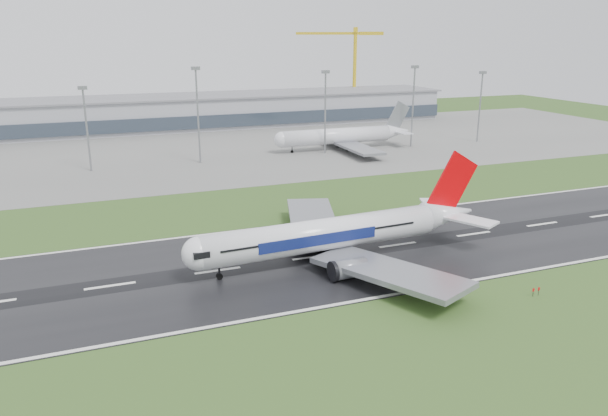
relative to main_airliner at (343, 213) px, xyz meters
name	(u,v)px	position (x,y,z in m)	size (l,w,h in m)	color
ground	(398,245)	(14.70, 2.69, -9.75)	(520.00, 520.00, 0.00)	#2C4C1B
runway	(398,245)	(14.70, 2.69, -9.70)	(400.00, 45.00, 0.10)	black
apron	(245,146)	(14.70, 127.69, -9.71)	(400.00, 130.00, 0.08)	slate
terminal	(213,111)	(14.70, 187.69, -2.25)	(240.00, 36.00, 15.00)	gray
main_airliner	(343,213)	(0.00, 0.00, 0.00)	(65.37, 62.26, 19.30)	white
parked_airliner	(342,127)	(49.29, 107.83, -0.88)	(59.95, 55.82, 17.57)	silver
tower_crane	(355,72)	(100.47, 202.69, 14.34)	(49.15, 2.68, 48.18)	gold
floodmast_1	(87,131)	(-46.01, 102.69, 3.82)	(0.64, 0.64, 27.13)	gray
floodmast_2	(198,118)	(-8.90, 102.69, 6.56)	(0.64, 0.64, 32.62)	gray
floodmast_3	(325,114)	(39.83, 102.69, 5.45)	(0.64, 0.64, 30.40)	gray
floodmast_4	(413,108)	(78.43, 102.69, 6.01)	(0.64, 0.64, 31.52)	gray
floodmast_5	(480,108)	(111.38, 102.69, 4.57)	(0.64, 0.64, 28.64)	gray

